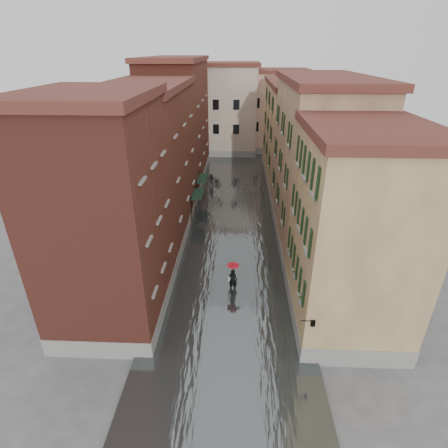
# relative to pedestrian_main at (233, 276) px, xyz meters

# --- Properties ---
(ground) EXTENTS (120.00, 120.00, 0.00)m
(ground) POSITION_rel_pedestrian_main_xyz_m (-0.24, -0.40, -1.19)
(ground) COLOR #575759
(ground) RESTS_ON ground
(floodwater) EXTENTS (10.00, 60.00, 0.20)m
(floodwater) POSITION_rel_pedestrian_main_xyz_m (-0.24, 12.60, -1.09)
(floodwater) COLOR #444A4B
(floodwater) RESTS_ON ground
(building_left_near) EXTENTS (6.00, 8.00, 13.00)m
(building_left_near) POSITION_rel_pedestrian_main_xyz_m (-7.24, -2.40, 5.31)
(building_left_near) COLOR brown
(building_left_near) RESTS_ON ground
(building_left_mid) EXTENTS (6.00, 14.00, 12.50)m
(building_left_mid) POSITION_rel_pedestrian_main_xyz_m (-7.24, 8.60, 5.06)
(building_left_mid) COLOR #5C2C1D
(building_left_mid) RESTS_ON ground
(building_left_far) EXTENTS (6.00, 16.00, 14.00)m
(building_left_far) POSITION_rel_pedestrian_main_xyz_m (-7.24, 23.60, 5.81)
(building_left_far) COLOR brown
(building_left_far) RESTS_ON ground
(building_right_near) EXTENTS (6.00, 8.00, 11.50)m
(building_right_near) POSITION_rel_pedestrian_main_xyz_m (6.76, -2.40, 4.56)
(building_right_near) COLOR #9A6F4F
(building_right_near) RESTS_ON ground
(building_right_mid) EXTENTS (6.00, 14.00, 13.00)m
(building_right_mid) POSITION_rel_pedestrian_main_xyz_m (6.76, 8.60, 5.31)
(building_right_mid) COLOR tan
(building_right_mid) RESTS_ON ground
(building_right_far) EXTENTS (6.00, 16.00, 11.50)m
(building_right_far) POSITION_rel_pedestrian_main_xyz_m (6.76, 23.60, 4.56)
(building_right_far) COLOR #9A6F4F
(building_right_far) RESTS_ON ground
(building_end_cream) EXTENTS (12.00, 9.00, 13.00)m
(building_end_cream) POSITION_rel_pedestrian_main_xyz_m (-3.24, 37.60, 5.31)
(building_end_cream) COLOR beige
(building_end_cream) RESTS_ON ground
(building_end_pink) EXTENTS (10.00, 9.00, 12.00)m
(building_end_pink) POSITION_rel_pedestrian_main_xyz_m (5.76, 39.60, 4.81)
(building_end_pink) COLOR #CD9E90
(building_end_pink) RESTS_ON ground
(awning_near) EXTENTS (1.09, 3.01, 2.80)m
(awning_near) POSITION_rel_pedestrian_main_xyz_m (-3.73, 11.79, 1.28)
(awning_near) COLOR #152F20
(awning_near) RESTS_ON ground
(awning_far) EXTENTS (1.09, 3.17, 2.80)m
(awning_far) POSITION_rel_pedestrian_main_xyz_m (-3.73, 16.41, 1.28)
(awning_far) COLOR #152F20
(awning_far) RESTS_ON ground
(wall_lantern) EXTENTS (0.71, 0.22, 0.35)m
(wall_lantern) POSITION_rel_pedestrian_main_xyz_m (4.09, -6.40, 1.82)
(wall_lantern) COLOR black
(wall_lantern) RESTS_ON ground
(window_planters) EXTENTS (0.59, 5.67, 0.84)m
(window_planters) POSITION_rel_pedestrian_main_xyz_m (3.88, -2.39, 2.32)
(window_planters) COLOR brown
(window_planters) RESTS_ON ground
(pedestrian_main) EXTENTS (0.85, 0.85, 2.06)m
(pedestrian_main) POSITION_rel_pedestrian_main_xyz_m (0.00, 0.00, 0.00)
(pedestrian_main) COLOR black
(pedestrian_main) RESTS_ON ground
(pedestrian_far) EXTENTS (0.88, 0.70, 1.74)m
(pedestrian_far) POSITION_rel_pedestrian_main_xyz_m (-2.97, 20.24, -0.32)
(pedestrian_far) COLOR black
(pedestrian_far) RESTS_ON ground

